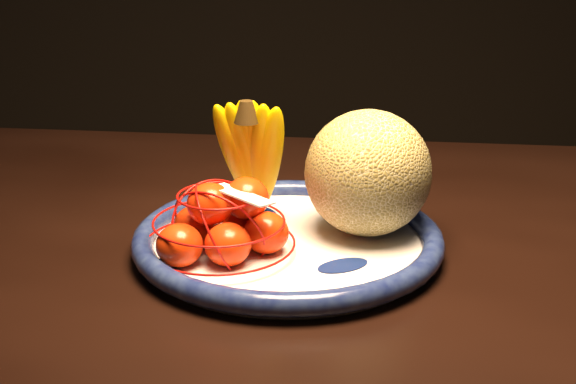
{
  "coord_description": "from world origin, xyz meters",
  "views": [
    {
      "loc": [
        0.18,
        -0.98,
        1.18
      ],
      "look_at": [
        0.18,
        -0.12,
        0.87
      ],
      "focal_mm": 50.0,
      "sensor_mm": 36.0,
      "label": 1
    }
  ],
  "objects_px": {
    "dining_table": "(157,307)",
    "mandarin_bag": "(223,225)",
    "fruit_bowl": "(288,240)",
    "banana_bunch": "(253,153)",
    "cantaloupe": "(368,173)"
  },
  "relations": [
    {
      "from": "fruit_bowl",
      "to": "mandarin_bag",
      "type": "relative_size",
      "value": 1.77
    },
    {
      "from": "cantaloupe",
      "to": "fruit_bowl",
      "type": "bearing_deg",
      "value": -163.73
    },
    {
      "from": "cantaloupe",
      "to": "banana_bunch",
      "type": "height_order",
      "value": "banana_bunch"
    },
    {
      "from": "mandarin_bag",
      "to": "cantaloupe",
      "type": "bearing_deg",
      "value": 20.25
    },
    {
      "from": "fruit_bowl",
      "to": "banana_bunch",
      "type": "height_order",
      "value": "banana_bunch"
    },
    {
      "from": "cantaloupe",
      "to": "mandarin_bag",
      "type": "distance_m",
      "value": 0.18
    },
    {
      "from": "cantaloupe",
      "to": "mandarin_bag",
      "type": "xyz_separation_m",
      "value": [
        -0.16,
        -0.06,
        -0.04
      ]
    },
    {
      "from": "cantaloupe",
      "to": "mandarin_bag",
      "type": "height_order",
      "value": "cantaloupe"
    },
    {
      "from": "mandarin_bag",
      "to": "dining_table",
      "type": "bearing_deg",
      "value": 147.54
    },
    {
      "from": "fruit_bowl",
      "to": "cantaloupe",
      "type": "relative_size",
      "value": 2.43
    },
    {
      "from": "dining_table",
      "to": "mandarin_bag",
      "type": "height_order",
      "value": "mandarin_bag"
    },
    {
      "from": "dining_table",
      "to": "mandarin_bag",
      "type": "xyz_separation_m",
      "value": [
        0.09,
        -0.06,
        0.13
      ]
    },
    {
      "from": "dining_table",
      "to": "banana_bunch",
      "type": "relative_size",
      "value": 10.05
    },
    {
      "from": "fruit_bowl",
      "to": "banana_bunch",
      "type": "bearing_deg",
      "value": 122.18
    },
    {
      "from": "banana_bunch",
      "to": "mandarin_bag",
      "type": "bearing_deg",
      "value": -96.59
    }
  ]
}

